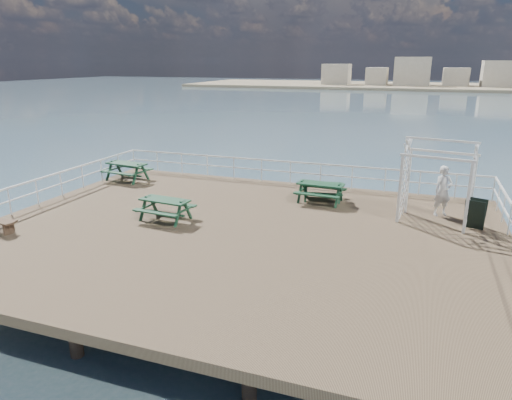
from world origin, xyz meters
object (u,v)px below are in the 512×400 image
object	(u,v)px
picnic_table_b	(320,188)
picnic_table_d	(165,205)
trellis_arbor	(436,186)
person	(443,191)
picnic_table_a	(127,168)
picnic_table_c	(323,188)

from	to	relation	value
picnic_table_b	picnic_table_d	world-z (taller)	picnic_table_b
trellis_arbor	person	world-z (taller)	trellis_arbor
picnic_table_a	person	bearing A→B (deg)	5.04
picnic_table_c	person	bearing A→B (deg)	-15.95
picnic_table_d	picnic_table_c	bearing A→B (deg)	47.21
picnic_table_d	person	world-z (taller)	person
trellis_arbor	picnic_table_c	bearing A→B (deg)	172.91
picnic_table_b	trellis_arbor	xyz separation A→B (m)	(4.43, -1.08, 0.77)
picnic_table_b	picnic_table_d	xyz separation A→B (m)	(-4.96, -4.15, -0.01)
picnic_table_b	trellis_arbor	bearing A→B (deg)	-10.29
picnic_table_b	trellis_arbor	size ratio (longest dim) A/B	0.65
picnic_table_a	picnic_table_d	size ratio (longest dim) A/B	1.11
picnic_table_c	picnic_table_d	size ratio (longest dim) A/B	0.96
trellis_arbor	person	distance (m)	1.08
picnic_table_b	person	distance (m)	4.74
picnic_table_d	picnic_table_b	bearing A→B (deg)	45.00
picnic_table_a	picnic_table_b	distance (m)	9.82
picnic_table_c	person	world-z (taller)	person
picnic_table_a	picnic_table_b	xyz separation A→B (m)	(9.81, -0.40, -0.04)
picnic_table_a	picnic_table_c	xyz separation A→B (m)	(9.84, -0.05, -0.10)
picnic_table_d	trellis_arbor	xyz separation A→B (m)	(9.39, 3.07, 0.79)
picnic_table_a	picnic_table_d	xyz separation A→B (m)	(4.86, -4.56, -0.05)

